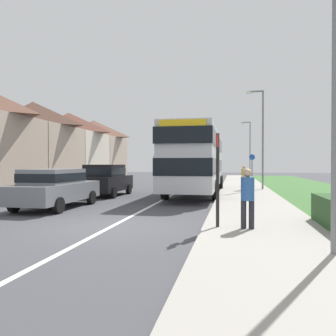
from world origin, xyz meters
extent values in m
plane|color=#424247|center=(0.00, 0.00, 0.00)|extent=(120.00, 120.00, 0.00)
cube|color=silver|center=(0.00, 8.00, 0.00)|extent=(0.14, 60.00, 0.01)
cube|color=#9E998E|center=(4.20, 6.00, 0.06)|extent=(3.20, 68.00, 0.12)
cube|color=#BCBCC1|center=(1.32, 10.46, 1.32)|extent=(2.50, 11.37, 1.65)
cube|color=#BCBCC1|center=(1.32, 10.46, 2.92)|extent=(2.45, 11.14, 1.55)
cube|color=black|center=(1.32, 10.46, 1.65)|extent=(2.52, 11.42, 0.76)
cube|color=black|center=(1.32, 10.46, 3.00)|extent=(2.52, 11.42, 0.72)
cube|color=gold|center=(1.32, 4.83, 3.42)|extent=(2.00, 0.08, 0.44)
cylinder|color=black|center=(0.07, 13.99, 0.50)|extent=(0.30, 1.00, 1.00)
cylinder|color=black|center=(2.57, 13.99, 0.50)|extent=(0.30, 1.00, 1.00)
cylinder|color=black|center=(0.07, 7.34, 0.50)|extent=(0.30, 1.00, 1.00)
cylinder|color=black|center=(2.57, 7.34, 0.50)|extent=(0.30, 1.00, 1.00)
cube|color=slate|center=(-3.64, 3.42, 0.65)|extent=(1.83, 4.58, 0.70)
cube|color=slate|center=(-3.64, 3.19, 1.29)|extent=(1.61, 2.52, 0.58)
cube|color=black|center=(-3.64, 3.19, 1.26)|extent=(1.65, 2.54, 0.32)
cylinder|color=black|center=(-4.54, 4.84, 0.30)|extent=(0.20, 0.60, 0.60)
cylinder|color=black|center=(-2.74, 4.84, 0.30)|extent=(0.20, 0.60, 0.60)
cylinder|color=black|center=(-4.54, 2.00, 0.30)|extent=(0.20, 0.60, 0.60)
cylinder|color=black|center=(-2.74, 2.00, 0.30)|extent=(0.20, 0.60, 0.60)
cube|color=black|center=(-3.56, 8.67, 0.70)|extent=(1.83, 4.16, 0.79)
cube|color=black|center=(-3.56, 8.46, 1.42)|extent=(1.61, 2.29, 0.65)
cube|color=black|center=(-3.56, 8.46, 1.39)|extent=(1.65, 2.31, 0.36)
cylinder|color=black|center=(-4.45, 9.96, 0.30)|extent=(0.20, 0.60, 0.60)
cylinder|color=black|center=(-2.66, 9.96, 0.30)|extent=(0.20, 0.60, 0.60)
cylinder|color=black|center=(-4.45, 7.38, 0.30)|extent=(0.20, 0.60, 0.60)
cylinder|color=black|center=(-2.66, 7.38, 0.30)|extent=(0.20, 0.60, 0.60)
cylinder|color=#23232D|center=(3.67, -0.17, 0.42)|extent=(0.14, 0.14, 0.85)
cylinder|color=#23232D|center=(3.87, -0.17, 0.42)|extent=(0.14, 0.14, 0.85)
cylinder|color=#2D599E|center=(3.77, -0.17, 1.15)|extent=(0.34, 0.34, 0.60)
sphere|color=tan|center=(3.77, -0.17, 1.56)|extent=(0.22, 0.22, 0.22)
cylinder|color=#23232D|center=(4.00, 12.63, 0.42)|extent=(0.14, 0.14, 0.85)
cylinder|color=#23232D|center=(4.20, 12.63, 0.42)|extent=(0.14, 0.14, 0.85)
cylinder|color=#D1C14C|center=(4.10, 12.63, 1.15)|extent=(0.34, 0.34, 0.60)
sphere|color=tan|center=(4.10, 12.63, 1.56)|extent=(0.22, 0.22, 0.22)
cylinder|color=black|center=(3.00, -0.05, 1.30)|extent=(0.09, 0.09, 2.60)
cube|color=red|center=(3.00, -0.05, 2.40)|extent=(0.04, 0.44, 0.32)
cube|color=black|center=(3.00, -0.03, 1.55)|extent=(0.06, 0.52, 0.68)
cylinder|color=slate|center=(4.86, 17.55, 1.05)|extent=(0.08, 0.08, 2.10)
cylinder|color=blue|center=(4.86, 17.55, 2.30)|extent=(0.44, 0.03, 0.44)
cylinder|color=slate|center=(5.25, -2.29, 3.81)|extent=(0.12, 0.12, 7.61)
cylinder|color=slate|center=(5.33, 13.70, 3.30)|extent=(0.12, 0.12, 6.60)
cube|color=slate|center=(4.88, 13.70, 6.55)|extent=(0.90, 0.10, 0.10)
cube|color=silver|center=(4.43, 13.70, 6.48)|extent=(0.36, 0.20, 0.14)
cylinder|color=slate|center=(5.39, 31.60, 3.37)|extent=(0.12, 0.12, 6.74)
cube|color=slate|center=(4.94, 31.60, 6.69)|extent=(0.90, 0.10, 0.10)
cube|color=silver|center=(4.49, 31.60, 6.62)|extent=(0.36, 0.20, 0.14)
cube|color=tan|center=(-12.25, 15.05, 2.38)|extent=(6.20, 5.76, 4.76)
pyramid|color=#4C3328|center=(-12.25, 15.05, 5.74)|extent=(6.20, 5.76, 1.97)
cube|color=beige|center=(-12.25, 20.93, 2.38)|extent=(6.20, 5.76, 4.76)
pyramid|color=brown|center=(-12.25, 20.93, 5.74)|extent=(6.20, 5.76, 1.97)
cube|color=tan|center=(-12.25, 26.80, 2.38)|extent=(6.20, 5.76, 4.76)
pyramid|color=brown|center=(-12.25, 26.80, 5.74)|extent=(6.20, 5.76, 1.97)
camera|label=1|loc=(3.39, -8.96, 1.80)|focal=35.67mm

